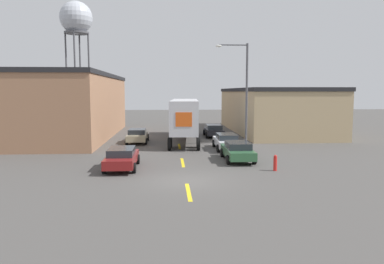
{
  "coord_description": "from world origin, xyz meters",
  "views": [
    {
      "loc": [
        -0.95,
        -20.07,
        4.88
      ],
      "look_at": [
        0.86,
        8.65,
        1.75
      ],
      "focal_mm": 35.0,
      "sensor_mm": 36.0,
      "label": 1
    }
  ],
  "objects_px": {
    "parked_car_right_near": "(238,150)",
    "parked_car_right_far": "(214,130)",
    "parked_car_right_mid": "(226,141)",
    "parked_car_left_far": "(137,135)",
    "semi_truck": "(185,116)",
    "parked_car_left_near": "(122,157)",
    "water_tower": "(76,20)",
    "street_lamp": "(243,87)",
    "fire_hydrant": "(275,163)"
  },
  "relations": [
    {
      "from": "parked_car_left_near",
      "to": "street_lamp",
      "type": "height_order",
      "value": "street_lamp"
    },
    {
      "from": "parked_car_right_mid",
      "to": "parked_car_left_far",
      "type": "bearing_deg",
      "value": 149.18
    },
    {
      "from": "parked_car_right_near",
      "to": "parked_car_right_mid",
      "type": "height_order",
      "value": "same"
    },
    {
      "from": "semi_truck",
      "to": "parked_car_left_far",
      "type": "distance_m",
      "value": 5.04
    },
    {
      "from": "parked_car_left_far",
      "to": "street_lamp",
      "type": "bearing_deg",
      "value": -11.75
    },
    {
      "from": "parked_car_right_mid",
      "to": "parked_car_right_near",
      "type": "bearing_deg",
      "value": -90.0
    },
    {
      "from": "semi_truck",
      "to": "parked_car_right_mid",
      "type": "distance_m",
      "value": 6.92
    },
    {
      "from": "parked_car_right_near",
      "to": "street_lamp",
      "type": "bearing_deg",
      "value": 76.26
    },
    {
      "from": "parked_car_right_near",
      "to": "fire_hydrant",
      "type": "xyz_separation_m",
      "value": [
        1.68,
        -3.59,
        -0.22
      ]
    },
    {
      "from": "parked_car_right_far",
      "to": "fire_hydrant",
      "type": "relative_size",
      "value": 4.69
    },
    {
      "from": "street_lamp",
      "to": "parked_car_right_far",
      "type": "bearing_deg",
      "value": 106.84
    },
    {
      "from": "semi_truck",
      "to": "parked_car_right_near",
      "type": "bearing_deg",
      "value": -70.19
    },
    {
      "from": "parked_car_left_near",
      "to": "parked_car_right_far",
      "type": "relative_size",
      "value": 1.0
    },
    {
      "from": "parked_car_left_near",
      "to": "street_lamp",
      "type": "bearing_deg",
      "value": 45.91
    },
    {
      "from": "parked_car_left_far",
      "to": "parked_car_right_mid",
      "type": "bearing_deg",
      "value": -30.82
    },
    {
      "from": "semi_truck",
      "to": "water_tower",
      "type": "distance_m",
      "value": 36.2
    },
    {
      "from": "semi_truck",
      "to": "fire_hydrant",
      "type": "xyz_separation_m",
      "value": [
        4.94,
        -14.53,
        -1.95
      ]
    },
    {
      "from": "parked_car_right_far",
      "to": "street_lamp",
      "type": "distance_m",
      "value": 7.98
    },
    {
      "from": "parked_car_right_near",
      "to": "parked_car_right_far",
      "type": "xyz_separation_m",
      "value": [
        0.0,
        14.0,
        0.0
      ]
    },
    {
      "from": "semi_truck",
      "to": "parked_car_right_mid",
      "type": "relative_size",
      "value": 3.06
    },
    {
      "from": "parked_car_right_mid",
      "to": "water_tower",
      "type": "relative_size",
      "value": 0.23
    },
    {
      "from": "parked_car_right_far",
      "to": "parked_car_right_mid",
      "type": "xyz_separation_m",
      "value": [
        0.0,
        -8.91,
        0.0
      ]
    },
    {
      "from": "water_tower",
      "to": "parked_car_left_far",
      "type": "bearing_deg",
      "value": -67.37
    },
    {
      "from": "water_tower",
      "to": "parked_car_right_far",
      "type": "bearing_deg",
      "value": -51.55
    },
    {
      "from": "semi_truck",
      "to": "water_tower",
      "type": "relative_size",
      "value": 0.72
    },
    {
      "from": "fire_hydrant",
      "to": "parked_car_right_near",
      "type": "bearing_deg",
      "value": 115.14
    },
    {
      "from": "parked_car_left_far",
      "to": "fire_hydrant",
      "type": "bearing_deg",
      "value": -54.5
    },
    {
      "from": "parked_car_right_near",
      "to": "parked_car_right_mid",
      "type": "xyz_separation_m",
      "value": [
        0.0,
        5.09,
        0.0
      ]
    },
    {
      "from": "parked_car_right_mid",
      "to": "water_tower",
      "type": "xyz_separation_m",
      "value": [
        -20.23,
        34.39,
        16.14
      ]
    },
    {
      "from": "semi_truck",
      "to": "parked_car_left_near",
      "type": "height_order",
      "value": "semi_truck"
    },
    {
      "from": "parked_car_right_mid",
      "to": "street_lamp",
      "type": "distance_m",
      "value": 5.62
    },
    {
      "from": "street_lamp",
      "to": "parked_car_right_near",
      "type": "bearing_deg",
      "value": -103.74
    },
    {
      "from": "parked_car_left_near",
      "to": "parked_car_right_near",
      "type": "distance_m",
      "value": 8.18
    },
    {
      "from": "parked_car_right_near",
      "to": "parked_car_right_far",
      "type": "bearing_deg",
      "value": 90.0
    },
    {
      "from": "parked_car_right_mid",
      "to": "street_lamp",
      "type": "bearing_deg",
      "value": 54.49
    },
    {
      "from": "street_lamp",
      "to": "fire_hydrant",
      "type": "relative_size",
      "value": 9.19
    },
    {
      "from": "semi_truck",
      "to": "parked_car_right_mid",
      "type": "height_order",
      "value": "semi_truck"
    },
    {
      "from": "parked_car_right_near",
      "to": "water_tower",
      "type": "bearing_deg",
      "value": 117.13
    },
    {
      "from": "parked_car_left_near",
      "to": "water_tower",
      "type": "distance_m",
      "value": 46.48
    },
    {
      "from": "semi_truck",
      "to": "parked_car_right_near",
      "type": "relative_size",
      "value": 3.06
    },
    {
      "from": "parked_car_left_far",
      "to": "water_tower",
      "type": "distance_m",
      "value": 36.01
    },
    {
      "from": "semi_truck",
      "to": "parked_car_left_near",
      "type": "xyz_separation_m",
      "value": [
        -4.59,
        -13.25,
        -1.73
      ]
    },
    {
      "from": "fire_hydrant",
      "to": "street_lamp",
      "type": "bearing_deg",
      "value": 88.93
    },
    {
      "from": "parked_car_right_far",
      "to": "parked_car_right_mid",
      "type": "distance_m",
      "value": 8.91
    },
    {
      "from": "parked_car_left_far",
      "to": "water_tower",
      "type": "xyz_separation_m",
      "value": [
        -12.38,
        29.71,
        16.14
      ]
    },
    {
      "from": "parked_car_right_near",
      "to": "semi_truck",
      "type": "bearing_deg",
      "value": 106.57
    },
    {
      "from": "semi_truck",
      "to": "parked_car_right_near",
      "type": "distance_m",
      "value": 11.55
    },
    {
      "from": "parked_car_right_far",
      "to": "parked_car_right_near",
      "type": "bearing_deg",
      "value": -90.0
    },
    {
      "from": "parked_car_right_mid",
      "to": "water_tower",
      "type": "height_order",
      "value": "water_tower"
    },
    {
      "from": "parked_car_right_mid",
      "to": "water_tower",
      "type": "bearing_deg",
      "value": 120.46
    }
  ]
}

